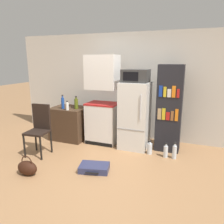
# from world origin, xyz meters

# --- Properties ---
(ground_plane) EXTENTS (24.00, 24.00, 0.00)m
(ground_plane) POSITION_xyz_m (0.00, 0.00, 0.00)
(ground_plane) COLOR #A3754C
(wall_back) EXTENTS (6.40, 0.10, 2.47)m
(wall_back) POSITION_xyz_m (0.20, 2.00, 1.24)
(wall_back) COLOR beige
(wall_back) RESTS_ON ground_plane
(side_table) EXTENTS (0.80, 0.65, 0.76)m
(side_table) POSITION_xyz_m (-1.27, 1.27, 0.38)
(side_table) COLOR #422D1E
(side_table) RESTS_ON ground_plane
(kitchen_hutch) EXTENTS (0.70, 0.53, 1.96)m
(kitchen_hutch) POSITION_xyz_m (-0.44, 1.34, 0.92)
(kitchen_hutch) COLOR white
(kitchen_hutch) RESTS_ON ground_plane
(refrigerator) EXTENTS (0.59, 0.60, 1.41)m
(refrigerator) POSITION_xyz_m (0.31, 1.31, 0.71)
(refrigerator) COLOR silver
(refrigerator) RESTS_ON ground_plane
(microwave) EXTENTS (0.53, 0.42, 0.26)m
(microwave) POSITION_xyz_m (0.31, 1.31, 1.54)
(microwave) COLOR #333333
(microwave) RESTS_ON refrigerator
(bookshelf) EXTENTS (0.49, 0.35, 1.77)m
(bookshelf) POSITION_xyz_m (1.00, 1.43, 0.89)
(bookshelf) COLOR black
(bookshelf) RESTS_ON ground_plane
(bottle_blue_soda) EXTENTS (0.07, 0.07, 0.32)m
(bottle_blue_soda) POSITION_xyz_m (-1.34, 1.11, 0.90)
(bottle_blue_soda) COLOR #1E47A3
(bottle_blue_soda) RESTS_ON side_table
(bottle_milk_white) EXTENTS (0.07, 0.07, 0.21)m
(bottle_milk_white) POSITION_xyz_m (-1.16, 1.02, 0.85)
(bottle_milk_white) COLOR white
(bottle_milk_white) RESTS_ON side_table
(bottle_olive_oil) EXTENTS (0.09, 0.09, 0.29)m
(bottle_olive_oil) POSITION_xyz_m (-1.04, 1.21, 0.89)
(bottle_olive_oil) COLOR #566619
(bottle_olive_oil) RESTS_ON side_table
(chair) EXTENTS (0.43, 0.44, 1.00)m
(chair) POSITION_xyz_m (-1.36, 0.31, 0.59)
(chair) COLOR black
(chair) RESTS_ON ground_plane
(suitcase_large_flat) EXTENTS (0.56, 0.43, 0.11)m
(suitcase_large_flat) POSITION_xyz_m (-0.03, 0.03, 0.06)
(suitcase_large_flat) COLOR navy
(suitcase_large_flat) RESTS_ON ground_plane
(handbag) EXTENTS (0.36, 0.20, 0.33)m
(handbag) POSITION_xyz_m (-1.01, -0.48, 0.12)
(handbag) COLOR #33190F
(handbag) RESTS_ON ground_plane
(water_bottle_front) EXTENTS (0.10, 0.10, 0.28)m
(water_bottle_front) POSITION_xyz_m (0.71, 1.07, 0.12)
(water_bottle_front) COLOR silver
(water_bottle_front) RESTS_ON ground_plane
(water_bottle_middle) EXTENTS (0.08, 0.08, 0.30)m
(water_bottle_middle) POSITION_xyz_m (1.03, 1.02, 0.12)
(water_bottle_middle) COLOR silver
(water_bottle_middle) RESTS_ON ground_plane
(water_bottle_back) EXTENTS (0.08, 0.08, 0.33)m
(water_bottle_back) POSITION_xyz_m (1.19, 1.02, 0.14)
(water_bottle_back) COLOR silver
(water_bottle_back) RESTS_ON ground_plane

